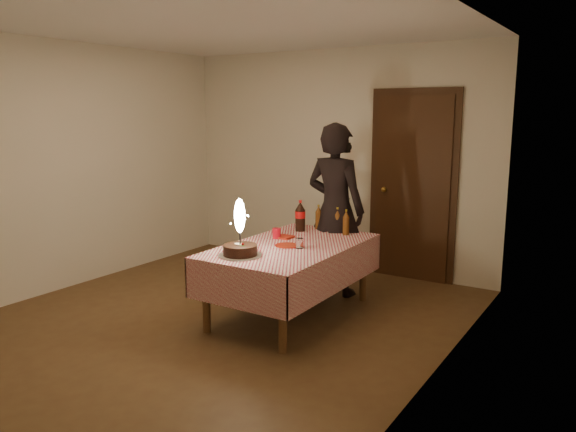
% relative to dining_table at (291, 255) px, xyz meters
% --- Properties ---
extents(ground, '(4.00, 4.50, 0.01)m').
position_rel_dining_table_xyz_m(ground, '(-0.49, -0.48, -0.58)').
color(ground, brown).
rests_on(ground, ground).
extents(room_shell, '(4.04, 4.54, 2.62)m').
position_rel_dining_table_xyz_m(room_shell, '(-0.46, -0.41, 1.07)').
color(room_shell, silver).
rests_on(room_shell, ground).
extents(dining_table, '(1.02, 1.72, 0.67)m').
position_rel_dining_table_xyz_m(dining_table, '(0.00, 0.00, 0.00)').
color(dining_table, brown).
rests_on(dining_table, ground).
extents(birthday_cake, '(0.36, 0.36, 0.49)m').
position_rel_dining_table_xyz_m(birthday_cake, '(-0.15, -0.56, 0.21)').
color(birthday_cake, white).
rests_on(birthday_cake, dining_table).
extents(red_plate, '(0.22, 0.22, 0.01)m').
position_rel_dining_table_xyz_m(red_plate, '(-0.01, -0.05, 0.10)').
color(red_plate, '#A81E0B').
rests_on(red_plate, dining_table).
extents(red_cup, '(0.08, 0.08, 0.10)m').
position_rel_dining_table_xyz_m(red_cup, '(-0.25, 0.15, 0.14)').
color(red_cup, red).
rests_on(red_cup, dining_table).
extents(clear_cup, '(0.07, 0.07, 0.09)m').
position_rel_dining_table_xyz_m(clear_cup, '(0.14, -0.07, 0.14)').
color(clear_cup, white).
rests_on(clear_cup, dining_table).
extents(napkin_stack, '(0.15, 0.15, 0.02)m').
position_rel_dining_table_xyz_m(napkin_stack, '(-0.20, 0.20, 0.10)').
color(napkin_stack, '#B32514').
rests_on(napkin_stack, dining_table).
extents(cola_bottle, '(0.10, 0.10, 0.32)m').
position_rel_dining_table_xyz_m(cola_bottle, '(-0.24, 0.56, 0.25)').
color(cola_bottle, black).
rests_on(cola_bottle, dining_table).
extents(amber_bottle_left, '(0.06, 0.06, 0.25)m').
position_rel_dining_table_xyz_m(amber_bottle_left, '(-0.13, 0.74, 0.21)').
color(amber_bottle_left, '#5F3310').
rests_on(amber_bottle_left, dining_table).
extents(amber_bottle_right, '(0.06, 0.06, 0.25)m').
position_rel_dining_table_xyz_m(amber_bottle_right, '(0.23, 0.65, 0.21)').
color(amber_bottle_right, '#5F3310').
rests_on(amber_bottle_right, dining_table).
extents(amber_bottle_mid, '(0.06, 0.06, 0.25)m').
position_rel_dining_table_xyz_m(amber_bottle_mid, '(0.11, 0.71, 0.21)').
color(amber_bottle_mid, '#5F3310').
rests_on(amber_bottle_mid, dining_table).
extents(photographer, '(0.67, 0.48, 1.77)m').
position_rel_dining_table_xyz_m(photographer, '(0.03, 0.81, 0.30)').
color(photographer, black).
rests_on(photographer, ground).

